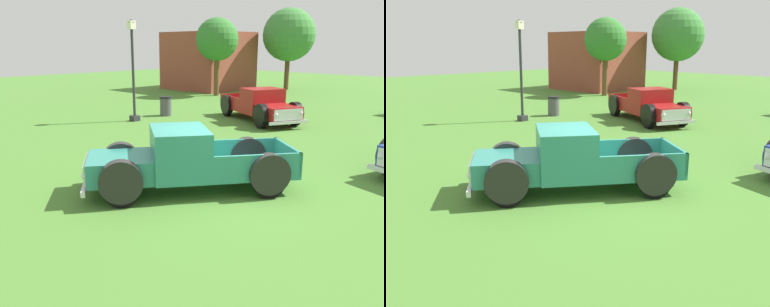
# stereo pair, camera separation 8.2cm
# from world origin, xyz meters

# --- Properties ---
(ground_plane) EXTENTS (80.00, 80.00, 0.00)m
(ground_plane) POSITION_xyz_m (0.00, 0.00, 0.00)
(ground_plane) COLOR #477A2D
(pickup_truck_foreground) EXTENTS (4.29, 5.03, 1.51)m
(pickup_truck_foreground) POSITION_xyz_m (-0.65, -0.73, 0.72)
(pickup_truck_foreground) COLOR #2D8475
(pickup_truck_foreground) RESTS_ON ground_plane
(pickup_truck_behind_right) EXTENTS (5.21, 3.62, 1.51)m
(pickup_truck_behind_right) POSITION_xyz_m (-4.50, 8.19, 0.72)
(pickup_truck_behind_right) COLOR maroon
(pickup_truck_behind_right) RESTS_ON ground_plane
(lamp_post_near) EXTENTS (0.36, 0.36, 4.48)m
(lamp_post_near) POSITION_xyz_m (-8.81, 4.26, 2.35)
(lamp_post_near) COLOR #2D2D33
(lamp_post_near) RESTS_ON ground_plane
(trash_can) EXTENTS (0.59, 0.59, 0.95)m
(trash_can) POSITION_xyz_m (-8.89, 6.24, 0.48)
(trash_can) COLOR #4C4C51
(trash_can) RESTS_ON ground_plane
(oak_tree_east) EXTENTS (3.96, 3.96, 6.12)m
(oak_tree_east) POSITION_xyz_m (-11.29, 20.98, 4.12)
(oak_tree_east) COLOR brown
(oak_tree_east) RESTS_ON ground_plane
(oak_tree_center) EXTENTS (2.86, 2.86, 5.19)m
(oak_tree_center) POSITION_xyz_m (-12.63, 14.25, 3.72)
(oak_tree_center) COLOR brown
(oak_tree_center) RESTS_ON ground_plane
(brick_pavilion) EXTENTS (5.55, 5.40, 4.35)m
(brick_pavilion) POSITION_xyz_m (-16.18, 17.29, 2.18)
(brick_pavilion) COLOR brown
(brick_pavilion) RESTS_ON ground_plane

